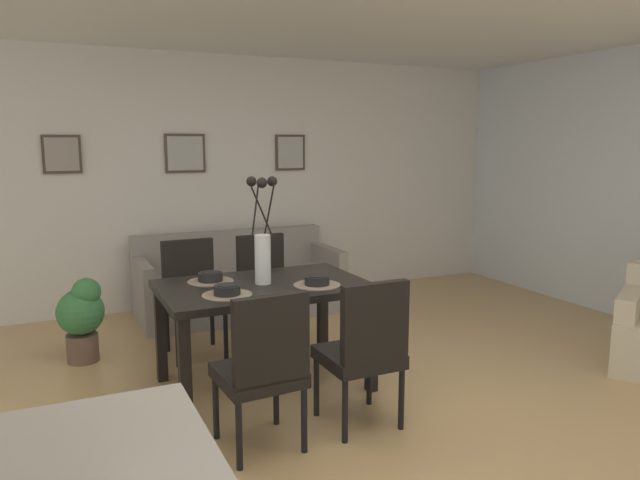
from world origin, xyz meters
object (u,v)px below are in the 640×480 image
Objects in this scene: dining_chair_far_left at (365,346)px; bowl_near_left at (227,289)px; dining_table at (263,296)px; dining_chair_near_right at (192,292)px; framed_picture_left at (62,154)px; dining_chair_far_right at (266,284)px; bowl_far_left at (317,280)px; centerpiece_vase at (263,243)px; sofa at (239,285)px; dining_chair_near_left at (263,364)px; bowl_near_right at (210,276)px; framed_picture_center at (185,153)px; framed_picture_right at (290,153)px; potted_plant at (82,316)px.

bowl_near_left is (-0.65, 0.64, 0.27)m from dining_chair_far_left.
dining_table is 0.94m from dining_chair_near_right.
bowl_near_left is (-0.02, -1.09, 0.27)m from dining_chair_near_right.
dining_chair_near_right is 2.56× the size of framed_picture_left.
dining_chair_far_right is 1.13m from bowl_far_left.
bowl_far_left is (0.31, -0.21, -0.24)m from centerpiece_vase.
dining_chair_near_right is at bearing -125.69° from sofa.
dining_table is 8.24× the size of bowl_near_left.
bowl_far_left is (0.62, 0.66, 0.27)m from dining_chair_near_left.
centerpiece_vase is (-0.33, 0.85, 0.51)m from dining_chair_far_left.
centerpiece_vase is (0.31, 0.86, 0.51)m from dining_chair_near_left.
bowl_near_right is 0.42× the size of framed_picture_center.
dining_chair_far_right is 1.25× the size of centerpiece_vase.
framed_picture_right reaches higher than potted_plant.
framed_picture_right is at bearing 55.22° from bowl_near_right.
framed_picture_left is at bearing 108.37° from bowl_near_left.
framed_picture_left is 0.88× the size of framed_picture_center.
dining_chair_near_left is 1.86m from dining_chair_far_right.
bowl_near_left reaches higher than sofa.
bowl_far_left is at bearing 91.46° from dining_chair_far_left.
dining_chair_far_left reaches higher than bowl_near_right.
bowl_near_right is at bearing 147.15° from centerpiece_vase.
potted_plant is at bearing 137.30° from dining_table.
framed_picture_center is at bearing 103.14° from dining_chair_far_right.
sofa is 2.08m from framed_picture_left.
potted_plant is at bearing 134.22° from bowl_near_right.
bowl_far_left is 0.47× the size of framed_picture_left.
centerpiece_vase is 1.67m from potted_plant.
dining_chair_near_right is 1.12m from bowl_near_left.
sofa is (0.07, 2.04, -0.50)m from bowl_far_left.
framed_picture_left is at bearing 111.63° from bowl_near_right.
potted_plant is at bearing 169.26° from dining_chair_near_right.
dining_chair_near_left is at bearing -75.12° from framed_picture_left.
sofa is at bearing 78.09° from centerpiece_vase.
framed_picture_left reaches higher than bowl_near_left.
bowl_near_right is 1.00× the size of bowl_far_left.
dining_table is at bearing -116.44° from framed_picture_right.
framed_picture_left is at bearing 104.88° from dining_chair_near_left.
dining_chair_far_right is at bearing 69.82° from dining_chair_near_left.
framed_picture_center is (0.32, 2.11, 0.81)m from bowl_near_right.
dining_chair_near_left is 5.41× the size of bowl_near_left.
dining_table is at bearing 70.32° from dining_chair_near_left.
framed_picture_center is (-0.33, 3.17, 1.08)m from dining_chair_far_left.
dining_chair_far_right reaches higher than bowl_near_left.
bowl_near_left reaches higher than potted_plant.
sofa is (0.69, 0.95, -0.23)m from dining_chair_near_right.
dining_chair_far_right is at bearing 89.89° from dining_chair_far_left.
dining_chair_far_left is at bearing -52.31° from potted_plant.
dining_chair_far_left is 0.46× the size of sofa.
framed_picture_center is 1.05× the size of framed_picture_right.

